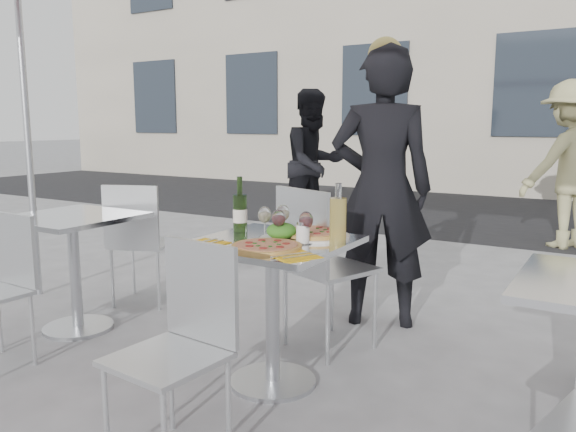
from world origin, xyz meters
The scene contains 22 objects.
ground centered at (0.00, 0.00, 0.00)m, with size 80.00×80.00×0.00m, color slate.
street_asphalt centered at (0.00, 6.50, 0.00)m, with size 24.00×5.00×0.00m, color black.
main_table centered at (0.00, 0.00, 0.54)m, with size 0.72×0.72×0.75m.
side_table_left centered at (-1.50, 0.00, 0.54)m, with size 0.72×0.72×0.75m.
chair_far centered at (-0.01, 0.49, 0.57)m, with size 0.57×0.58×0.96m.
chair_near centered at (0.02, -0.68, 0.50)m, with size 0.42×0.43×0.85m.
side_chair_lfar centered at (-1.51, 0.56, 0.53)m, with size 0.53×0.54×0.90m.
woman_diner centered at (0.12, 1.13, 0.90)m, with size 0.66×0.43×1.80m, color black.
pedestrian_a centered at (-1.68, 3.52, 0.86)m, with size 0.84×0.65×1.72m, color black.
pedestrian_b centered at (0.95, 4.38, 0.89)m, with size 1.15×0.66×1.78m, color tan.
pizza_near centered at (0.08, -0.17, 0.76)m, with size 0.32×0.32×0.02m.
pizza_far centered at (0.14, 0.18, 0.77)m, with size 0.36×0.36×0.03m.
salad_plate centered at (0.03, 0.04, 0.79)m, with size 0.22×0.22×0.09m.
wine_bottle centered at (-0.25, 0.08, 0.86)m, with size 0.07×0.08×0.29m.
carafe centered at (0.31, 0.10, 0.87)m, with size 0.08×0.08×0.29m.
sugar_shaker centered at (0.17, 0.01, 0.80)m, with size 0.06×0.06×0.11m.
wineglass_white_a centered at (-0.07, 0.04, 0.86)m, with size 0.07×0.07×0.16m.
wineglass_white_b centered at (-0.03, 0.15, 0.86)m, with size 0.07×0.07×0.16m.
wineglass_red_a centered at (0.04, -0.01, 0.86)m, with size 0.07×0.07×0.16m.
wineglass_red_b centered at (0.18, 0.01, 0.86)m, with size 0.07×0.07×0.16m.
napkin_left centered at (-0.23, -0.23, 0.75)m, with size 0.20×0.20×0.01m.
napkin_right centered at (0.27, -0.24, 0.75)m, with size 0.24×0.24×0.01m.
Camera 1 is at (1.46, -2.27, 1.31)m, focal length 35.00 mm.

